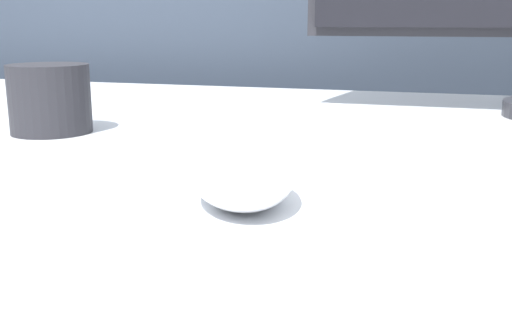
% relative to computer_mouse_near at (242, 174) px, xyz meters
% --- Properties ---
extents(partition_panel, '(5.00, 0.03, 1.06)m').
position_rel_computer_mouse_near_xyz_m(partition_panel, '(-0.07, 0.84, -0.21)').
color(partition_panel, '#333D4C').
rests_on(partition_panel, ground_plane).
extents(computer_mouse_near, '(0.11, 0.13, 0.04)m').
position_rel_computer_mouse_near_xyz_m(computer_mouse_near, '(0.00, 0.00, 0.00)').
color(computer_mouse_near, white).
rests_on(computer_mouse_near, desk).
extents(keyboard, '(0.41, 0.14, 0.02)m').
position_rel_computer_mouse_near_xyz_m(keyboard, '(0.02, 0.21, -0.01)').
color(keyboard, silver).
rests_on(keyboard, desk).
extents(mug, '(0.09, 0.09, 0.08)m').
position_rel_computer_mouse_near_xyz_m(mug, '(-0.29, 0.19, 0.02)').
color(mug, '#232328').
rests_on(mug, desk).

